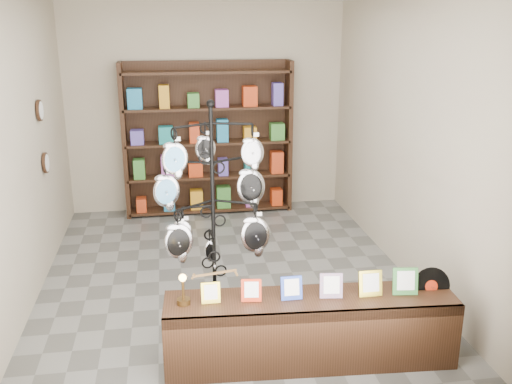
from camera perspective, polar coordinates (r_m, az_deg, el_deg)
ground at (r=6.47m, az=-2.95°, el=-8.49°), size 5.00×5.00×0.00m
room_envelope at (r=5.91m, az=-3.23°, el=7.89°), size 5.00×5.00×5.00m
display_tree at (r=5.09m, az=-4.35°, el=-0.88°), size 1.09×0.98×2.13m
front_shelf at (r=4.93m, az=5.43°, el=-13.51°), size 2.44×0.65×0.85m
back_shelving at (r=8.31m, az=-4.79°, el=4.86°), size 2.42×0.36×2.20m
wall_clocks at (r=6.87m, az=-20.56°, el=5.17°), size 0.03×0.24×0.84m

